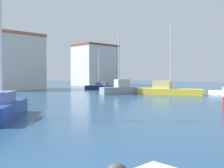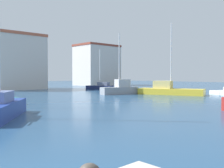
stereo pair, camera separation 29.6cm
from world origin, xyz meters
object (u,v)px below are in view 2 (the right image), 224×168
object	(u,v)px
sailboat_grey_distant_north	(120,88)
sailboat_blue_distant_east	(0,107)
sailboat_navy_outer_mooring	(101,87)
sailboat_yellow_center_channel	(169,90)

from	to	relation	value
sailboat_grey_distant_north	sailboat_blue_distant_east	xyz separation A→B (m)	(-18.82, -8.88, -0.14)
sailboat_blue_distant_east	sailboat_navy_outer_mooring	distance (m)	31.44
sailboat_yellow_center_channel	sailboat_grey_distant_north	bearing A→B (deg)	129.24
sailboat_grey_distant_north	sailboat_navy_outer_mooring	world-z (taller)	sailboat_grey_distant_north
sailboat_blue_distant_east	sailboat_navy_outer_mooring	size ratio (longest dim) A/B	1.41
sailboat_grey_distant_north	sailboat_blue_distant_east	distance (m)	20.81
sailboat_yellow_center_channel	sailboat_blue_distant_east	xyz separation A→B (m)	(-22.88, -3.91, 0.02)
sailboat_yellow_center_channel	sailboat_blue_distant_east	world-z (taller)	sailboat_blue_distant_east
sailboat_grey_distant_north	sailboat_yellow_center_channel	bearing A→B (deg)	-50.76
sailboat_grey_distant_north	sailboat_blue_distant_east	bearing A→B (deg)	-154.72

